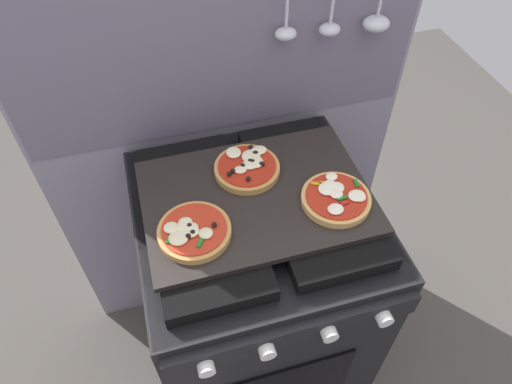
# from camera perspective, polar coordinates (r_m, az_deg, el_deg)

# --- Properties ---
(ground_plane) EXTENTS (4.00, 4.00, 0.00)m
(ground_plane) POSITION_cam_1_polar(r_m,az_deg,el_deg) (1.89, -0.00, -19.12)
(ground_plane) COLOR #4C4742
(kitchen_backsplash) EXTENTS (1.10, 0.09, 1.55)m
(kitchen_backsplash) POSITION_cam_1_polar(r_m,az_deg,el_deg) (1.42, -3.62, 5.93)
(kitchen_backsplash) COLOR gray
(kitchen_backsplash) RESTS_ON ground_plane
(stove) EXTENTS (0.60, 0.64, 0.90)m
(stove) POSITION_cam_1_polar(r_m,az_deg,el_deg) (1.48, 0.02, -12.43)
(stove) COLOR black
(stove) RESTS_ON ground_plane
(baking_tray) EXTENTS (0.54, 0.38, 0.02)m
(baking_tray) POSITION_cam_1_polar(r_m,az_deg,el_deg) (1.11, -0.00, -0.62)
(baking_tray) COLOR black
(baking_tray) RESTS_ON stove
(pizza_left) EXTENTS (0.16, 0.16, 0.03)m
(pizza_left) POSITION_cam_1_polar(r_m,az_deg,el_deg) (1.03, -7.76, -4.83)
(pizza_left) COLOR #C18947
(pizza_left) RESTS_ON baking_tray
(pizza_right) EXTENTS (0.16, 0.16, 0.03)m
(pizza_right) POSITION_cam_1_polar(r_m,az_deg,el_deg) (1.09, 9.91, -0.70)
(pizza_right) COLOR tan
(pizza_right) RESTS_ON baking_tray
(pizza_center) EXTENTS (0.16, 0.16, 0.03)m
(pizza_center) POSITION_cam_1_polar(r_m,az_deg,el_deg) (1.15, -0.90, 3.17)
(pizza_center) COLOR #C18947
(pizza_center) RESTS_ON baking_tray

